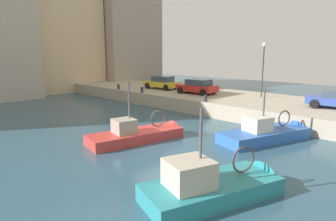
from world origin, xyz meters
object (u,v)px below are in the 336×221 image
object	(u,v)px
mooring_bollard_mid	(142,90)
fishing_boat_red	(142,138)
fishing_boat_blue	(269,138)
parked_car_yellow	(162,82)
parked_car_red	(197,86)
quay_streetlamp	(263,61)
mooring_bollard_north	(118,87)
mooring_bollard_south	(205,98)
fishing_boat_teal	(220,192)

from	to	relation	value
mooring_bollard_mid	fishing_boat_red	bearing A→B (deg)	-130.51
fishing_boat_blue	parked_car_yellow	bearing A→B (deg)	68.30
fishing_boat_blue	parked_car_red	xyz separation A→B (m)	(6.00, 10.42, 1.82)
quay_streetlamp	mooring_bollard_north	bearing A→B (deg)	111.97
mooring_bollard_south	quay_streetlamp	xyz separation A→B (m)	(5.65, -2.01, 2.98)
fishing_boat_blue	mooring_bollard_mid	world-z (taller)	fishing_boat_blue
fishing_boat_teal	mooring_bollard_south	size ratio (longest dim) A/B	11.20
parked_car_red	mooring_bollard_north	xyz separation A→B (m)	(-3.29, 8.49, -0.45)
parked_car_red	fishing_boat_blue	bearing A→B (deg)	-119.93
fishing_boat_red	quay_streetlamp	world-z (taller)	quay_streetlamp
fishing_boat_red	mooring_bollard_south	xyz separation A→B (m)	(8.06, 1.44, 1.38)
mooring_bollard_south	mooring_bollard_north	bearing A→B (deg)	90.00
fishing_boat_red	mooring_bollard_south	world-z (taller)	fishing_boat_red
fishing_boat_red	parked_car_yellow	distance (m)	15.56
fishing_boat_blue	mooring_bollard_south	bearing A→B (deg)	68.56
fishing_boat_red	quay_streetlamp	bearing A→B (deg)	-2.38
fishing_boat_red	fishing_boat_blue	bearing A→B (deg)	-45.58
parked_car_yellow	mooring_bollard_mid	bearing A→B (deg)	-167.58
parked_car_yellow	mooring_bollard_mid	xyz separation A→B (m)	(-3.53, -0.78, -0.45)
parked_car_yellow	mooring_bollard_mid	size ratio (longest dim) A/B	7.49
quay_streetlamp	parked_car_yellow	bearing A→B (deg)	101.13
fishing_boat_blue	parked_car_yellow	world-z (taller)	fishing_boat_blue
fishing_boat_teal	mooring_bollard_mid	distance (m)	19.99
fishing_boat_teal	parked_car_yellow	world-z (taller)	fishing_boat_teal
fishing_boat_red	mooring_bollard_mid	size ratio (longest dim) A/B	12.16
fishing_boat_blue	parked_car_red	size ratio (longest dim) A/B	1.66
fishing_boat_teal	mooring_bollard_north	xyz separation A→B (m)	(10.66, 20.85, 1.33)
parked_car_red	mooring_bollard_mid	xyz separation A→B (m)	(-3.29, 4.49, -0.45)
quay_streetlamp	parked_car_red	bearing A→B (deg)	113.19
parked_car_red	quay_streetlamp	xyz separation A→B (m)	(2.36, -5.52, 2.53)
parked_car_yellow	fishing_boat_red	bearing A→B (deg)	-138.62
parked_car_yellow	parked_car_red	world-z (taller)	parked_car_red
fishing_boat_teal	fishing_boat_red	xyz separation A→B (m)	(2.60, 7.42, -0.05)
mooring_bollard_south	quay_streetlamp	distance (m)	6.70
fishing_boat_teal	mooring_bollard_south	world-z (taller)	fishing_boat_teal
mooring_bollard_mid	quay_streetlamp	size ratio (longest dim) A/B	0.11
fishing_boat_teal	mooring_bollard_north	distance (m)	23.46
mooring_bollard_north	quay_streetlamp	xyz separation A→B (m)	(5.65, -14.01, 2.98)
fishing_boat_teal	fishing_boat_blue	xyz separation A→B (m)	(7.95, 1.95, -0.03)
fishing_boat_teal	quay_streetlamp	distance (m)	18.21
mooring_bollard_south	quay_streetlamp	bearing A→B (deg)	-19.55
mooring_bollard_north	fishing_boat_red	bearing A→B (deg)	-120.97
fishing_boat_red	parked_car_yellow	xyz separation A→B (m)	(11.59, 10.21, 1.82)
fishing_boat_teal	quay_streetlamp	world-z (taller)	quay_streetlamp
fishing_boat_red	mooring_bollard_mid	distance (m)	12.49
mooring_bollard_south	fishing_boat_blue	bearing A→B (deg)	-111.44
fishing_boat_blue	mooring_bollard_mid	distance (m)	15.21
mooring_bollard_north	quay_streetlamp	bearing A→B (deg)	-68.03
fishing_boat_blue	mooring_bollard_south	xyz separation A→B (m)	(2.71, 6.90, 1.37)
fishing_boat_teal	parked_car_yellow	distance (m)	22.70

